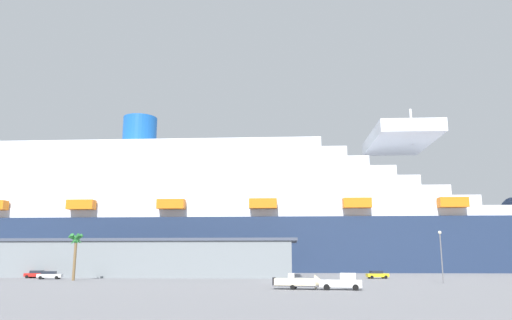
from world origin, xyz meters
name	(u,v)px	position (x,y,z in m)	size (l,w,h in m)	color
ground_plane	(269,276)	(0.00, 30.00, 0.00)	(600.00, 600.00, 0.00)	gray
cruise_ship	(220,220)	(-15.62, 67.70, 16.32)	(230.27, 39.45, 57.70)	#1E2D4C
terminal_building	(152,258)	(-26.90, 24.14, 4.19)	(67.54, 22.97, 8.33)	slate
pickup_truck	(343,282)	(9.77, -22.36, 1.04)	(5.88, 3.11, 2.20)	white
small_boat_on_trailer	(301,282)	(4.35, -21.30, 0.96)	(7.78, 3.30, 2.15)	#595960
palm_tree	(76,243)	(-36.78, 3.80, 6.87)	(3.11, 2.71, 8.76)	brown
street_lamp	(441,249)	(29.07, -5.20, 5.59)	(0.56, 0.56, 8.68)	slate
parked_car_red_hatchback	(36,274)	(-49.00, 14.47, 0.83)	(4.34, 2.13, 1.58)	red
parked_car_yellow_taxi	(377,274)	(22.32, 14.00, 0.83)	(4.54, 2.47, 1.58)	yellow
parked_car_silver_sedan	(50,275)	(-43.84, 9.43, 0.83)	(4.88, 2.60, 1.58)	silver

